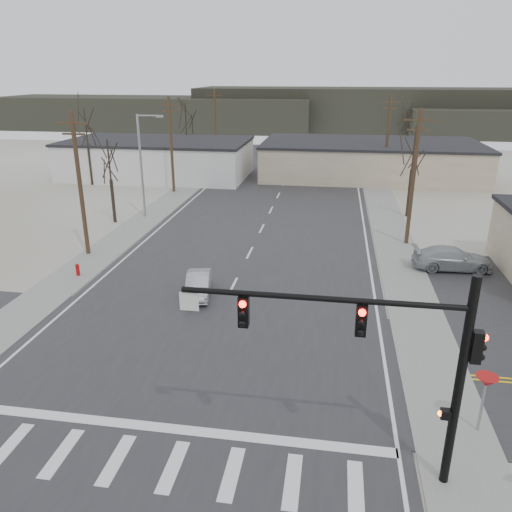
{
  "coord_description": "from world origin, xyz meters",
  "views": [
    {
      "loc": [
        5.8,
        -19.54,
        12.44
      ],
      "look_at": [
        1.65,
        6.58,
        2.6
      ],
      "focal_mm": 35.0,
      "sensor_mm": 36.0,
      "label": 1
    }
  ],
  "objects_px": {
    "sedan_crossing": "(198,284)",
    "car_far_a": "(337,169)",
    "fire_hydrant": "(78,270)",
    "car_parked_silver": "(452,258)",
    "car_far_b": "(268,150)",
    "traffic_signal_mast": "(396,350)"
  },
  "relations": [
    {
      "from": "car_parked_silver",
      "to": "car_far_b",
      "type": "bearing_deg",
      "value": 18.29
    },
    {
      "from": "fire_hydrant",
      "to": "car_parked_silver",
      "type": "bearing_deg",
      "value": 11.77
    },
    {
      "from": "traffic_signal_mast",
      "to": "fire_hydrant",
      "type": "relative_size",
      "value": 10.29
    },
    {
      "from": "sedan_crossing",
      "to": "car_far_b",
      "type": "bearing_deg",
      "value": 83.06
    },
    {
      "from": "fire_hydrant",
      "to": "sedan_crossing",
      "type": "relative_size",
      "value": 0.23
    },
    {
      "from": "car_far_b",
      "to": "sedan_crossing",
      "type": "bearing_deg",
      "value": -110.7
    },
    {
      "from": "car_far_a",
      "to": "sedan_crossing",
      "type": "bearing_deg",
      "value": 96.8
    },
    {
      "from": "car_far_b",
      "to": "car_parked_silver",
      "type": "height_order",
      "value": "car_far_b"
    },
    {
      "from": "sedan_crossing",
      "to": "car_far_a",
      "type": "distance_m",
      "value": 39.12
    },
    {
      "from": "car_far_a",
      "to": "car_far_b",
      "type": "relative_size",
      "value": 1.05
    },
    {
      "from": "fire_hydrant",
      "to": "car_parked_silver",
      "type": "xyz_separation_m",
      "value": [
        24.0,
        5.0,
        0.32
      ]
    },
    {
      "from": "car_far_b",
      "to": "car_parked_silver",
      "type": "bearing_deg",
      "value": -91.68
    },
    {
      "from": "traffic_signal_mast",
      "to": "sedan_crossing",
      "type": "height_order",
      "value": "traffic_signal_mast"
    },
    {
      "from": "sedan_crossing",
      "to": "car_far_b",
      "type": "distance_m",
      "value": 51.87
    },
    {
      "from": "sedan_crossing",
      "to": "car_parked_silver",
      "type": "distance_m",
      "value": 16.9
    },
    {
      "from": "fire_hydrant",
      "to": "car_far_a",
      "type": "height_order",
      "value": "car_far_a"
    },
    {
      "from": "car_far_b",
      "to": "car_parked_silver",
      "type": "distance_m",
      "value": 48.85
    },
    {
      "from": "traffic_signal_mast",
      "to": "car_far_b",
      "type": "height_order",
      "value": "traffic_signal_mast"
    },
    {
      "from": "sedan_crossing",
      "to": "car_far_a",
      "type": "height_order",
      "value": "car_far_a"
    },
    {
      "from": "traffic_signal_mast",
      "to": "car_parked_silver",
      "type": "bearing_deg",
      "value": 72.89
    },
    {
      "from": "traffic_signal_mast",
      "to": "fire_hydrant",
      "type": "bearing_deg",
      "value": 141.87
    },
    {
      "from": "fire_hydrant",
      "to": "car_far_a",
      "type": "bearing_deg",
      "value": 66.1
    }
  ]
}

